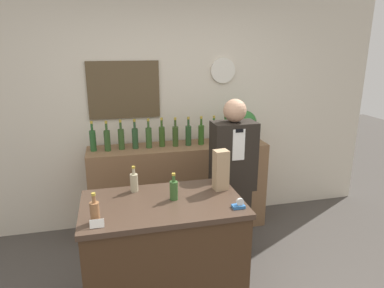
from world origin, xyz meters
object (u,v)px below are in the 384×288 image
at_px(shopkeeper, 232,183).
at_px(paper_bag, 221,170).
at_px(potted_plant, 244,125).
at_px(tape_dispenser, 239,205).

xyz_separation_m(shopkeeper, paper_bag, (-0.26, -0.41, 0.30)).
distance_m(potted_plant, tape_dispenser, 1.59).
xyz_separation_m(potted_plant, tape_dispenser, (-0.61, -1.45, -0.23)).
bearing_deg(paper_bag, shopkeeper, 57.64).
xyz_separation_m(shopkeeper, tape_dispenser, (-0.23, -0.75, 0.16)).
distance_m(shopkeeper, tape_dispenser, 0.80).
bearing_deg(paper_bag, potted_plant, 59.82).
distance_m(shopkeeper, paper_bag, 0.56).
bearing_deg(potted_plant, tape_dispenser, -113.02).
distance_m(paper_bag, tape_dispenser, 0.38).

